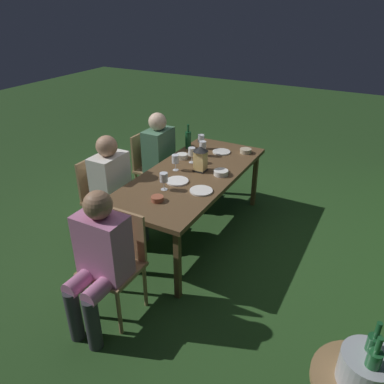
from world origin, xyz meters
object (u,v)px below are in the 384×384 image
Objects in this scene: lantern_centerpiece at (200,157)px; wine_glass_d at (203,146)px; person_in_pink at (98,257)px; wine_glass_e at (176,160)px; plate_a at (177,181)px; plate_b at (221,152)px; green_bottle_on_table at (188,139)px; dining_table at (192,178)px; ice_bucket at (368,367)px; person_in_cream at (116,185)px; bowl_salad at (221,172)px; bowl_bread at (182,156)px; person_in_green at (163,156)px; chair_side_left_b at (102,194)px; plate_c at (201,191)px; chair_side_left_a at (150,164)px; wine_glass_a at (192,152)px; chair_head_far at (117,259)px; bowl_dip at (157,199)px; bowl_olives at (246,151)px; wine_glass_b at (201,139)px; wine_glass_c at (164,178)px.

wine_glass_d is at bearing -156.32° from lantern_centerpiece.
person_in_pink is 1.45m from wine_glass_e.
plate_a is 1.07× the size of plate_b.
green_bottle_on_table is (-0.50, -0.42, -0.04)m from lantern_centerpiece.
lantern_centerpiece is 0.58m from plate_b.
person_in_pink is 4.34× the size of lantern_centerpiece.
ice_bucket is (1.64, 1.82, 0.12)m from dining_table.
ice_bucket is at bearing 64.15° from person_in_cream.
wine_glass_d is 0.55m from bowl_salad.
green_bottle_on_table is at bearing -135.45° from ice_bucket.
bowl_bread is (-0.31, -0.10, -0.09)m from wine_glass_e.
person_in_green is 0.93m from chair_side_left_b.
plate_c is (-0.13, 1.10, 0.25)m from chair_side_left_b.
chair_side_left_a is 1.02m from lantern_centerpiece.
green_bottle_on_table is at bearing -163.60° from bowl_bread.
dining_table is 2.45m from ice_bucket.
green_bottle_on_table reaches higher than bowl_bread.
wine_glass_a is 0.77× the size of plate_a.
person_in_green reaches higher than chair_head_far.
lantern_centerpiece is (0.36, 0.88, 0.39)m from chair_side_left_a.
bowl_dip is at bearing 9.14° from wine_glass_a.
plate_b is at bearing -155.95° from bowl_salad.
ice_bucket is (1.93, 2.11, 0.04)m from bowl_bread.
dining_table is at bearing 14.02° from wine_glass_d.
person_in_green is 1.32× the size of chair_head_far.
wine_glass_a is 2.71m from ice_bucket.
person_in_cream reaches higher than bowl_salad.
bowl_dip is (0.76, -0.27, -0.00)m from bowl_salad.
green_bottle_on_table is at bearing -162.71° from wine_glass_e.
lantern_centerpiece reaches higher than bowl_olives.
dining_table is 0.71m from wine_glass_b.
bowl_dip is (0.42, 0.04, 0.02)m from plate_a.
chair_side_left_b is 0.86m from wine_glass_c.
wine_glass_d is (-0.02, 0.71, 0.36)m from chair_side_left_a.
chair_head_far is (1.69, 0.83, 0.00)m from chair_side_left_a.
chair_head_far is 1.95m from wine_glass_b.
chair_head_far is 1.03m from plate_a.
person_in_cream reaches higher than ice_bucket.
chair_side_left_a is 0.76× the size of person_in_pink.
bowl_olives is 0.68m from bowl_salad.
wine_glass_d is 0.77× the size of plate_a.
person_in_pink is at bearing -10.27° from bowl_salad.
wine_glass_a is 1.00× the size of wine_glass_b.
wine_glass_b is (-0.65, -0.23, 0.17)m from dining_table.
wine_glass_e is 0.79× the size of plate_c.
dining_table is 0.78m from person_in_cream.
lantern_centerpiece reaches higher than wine_glass_b.
person_in_pink is 2.08m from green_bottle_on_table.
wine_glass_c is at bearing -163.16° from bowl_dip.
wine_glass_e is at bearing 133.56° from person_in_cream.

